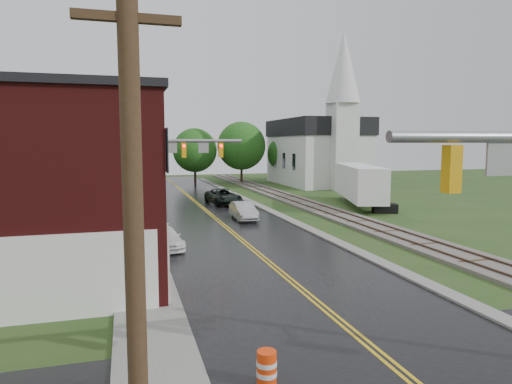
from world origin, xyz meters
name	(u,v)px	position (x,y,z in m)	size (l,w,h in m)	color
main_road	(214,217)	(0.00, 30.00, 0.00)	(10.00, 90.00, 0.02)	black
curb_right	(259,206)	(5.40, 35.00, 0.00)	(0.80, 70.00, 0.12)	gray
sidewalk_left	(137,233)	(-6.20, 25.00, 0.00)	(2.40, 50.00, 0.12)	gray
yellow_house	(61,186)	(-11.00, 26.00, 3.20)	(8.00, 7.00, 6.40)	tan
darkred_building	(88,188)	(-10.00, 35.00, 2.20)	(7.00, 6.00, 4.40)	#3F0F0C
church	(320,144)	(20.00, 53.74, 5.83)	(10.40, 18.40, 20.00)	silver
railroad	(304,204)	(10.00, 35.00, 0.11)	(3.20, 80.00, 0.30)	#59544C
traffic_signal_far	(174,158)	(-3.47, 27.00, 4.97)	(7.34, 0.43, 7.20)	gray
utility_pole_a	(134,242)	(-6.80, 0.00, 4.72)	(1.80, 0.28, 9.00)	#382616
utility_pole_b	(126,165)	(-6.80, 22.00, 4.72)	(1.80, 0.28, 9.00)	#382616
utility_pole_c	(125,155)	(-6.80, 44.00, 4.72)	(1.80, 0.28, 9.00)	#382616
tree_left_c	(47,159)	(-13.85, 39.90, 4.51)	(6.00, 6.00, 7.65)	black
tree_left_e	(106,154)	(-8.85, 45.90, 4.81)	(6.40, 6.40, 8.16)	black
suv_dark	(223,197)	(2.36, 37.30, 0.76)	(2.52, 5.47, 1.52)	black
sedan_silver	(243,211)	(2.02, 28.06, 0.70)	(1.49, 4.28, 1.41)	#A8A7AC
pickup_white	(165,238)	(-4.80, 19.84, 0.59)	(1.65, 4.05, 1.18)	white
semi_trailer	(359,182)	(14.70, 32.69, 2.32)	(6.25, 12.66, 3.91)	black
construction_barrel	(267,368)	(-3.62, 4.00, 0.44)	(0.50, 0.50, 0.89)	#EC390A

